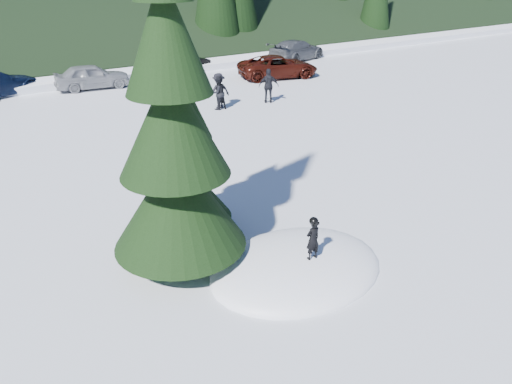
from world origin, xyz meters
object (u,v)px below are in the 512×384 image
child_skier (313,240)px  car_7 (297,50)px  adult_1 (269,86)px  adult_2 (219,91)px  car_6 (278,67)px  car_5 (184,63)px  car_4 (92,76)px  spruce_short (189,159)px  spruce_tall (173,136)px  adult_0 (218,93)px

child_skier → car_7: size_ratio=0.20×
adult_1 → adult_2: (-2.68, 0.53, -0.01)m
car_6 → car_7: bearing=-34.5°
child_skier → car_5: (7.80, 22.80, -0.36)m
adult_2 → car_4: adult_2 is taller
spruce_short → car_5: spruce_short is taller
adult_1 → car_4: 10.62m
spruce_short → spruce_tall: bearing=-125.5°
adult_2 → car_4: size_ratio=0.42×
spruce_short → adult_0: bearing=56.9°
adult_1 → car_4: adult_1 is taller
spruce_short → car_5: bearing=64.6°
child_skier → adult_0: (5.37, 13.89, -0.15)m
spruce_tall → car_5: 23.12m
adult_1 → adult_0: bearing=25.2°
adult_2 → car_6: size_ratio=0.35×
spruce_short → adult_2: (6.84, 10.47, -1.23)m
car_4 → car_7: bearing=-81.1°
adult_1 → car_7: 12.30m
spruce_tall → adult_1: (10.52, 11.34, -2.43)m
child_skier → adult_2: adult_2 is taller
child_skier → car_4: (1.43, 21.74, -0.27)m
car_6 → spruce_short: bearing=151.2°
child_skier → adult_0: 14.89m
car_7 → spruce_short: bearing=118.3°
car_4 → adult_2: bearing=-145.2°
child_skier → car_5: child_skier is taller
adult_0 → spruce_tall: bearing=53.6°
spruce_tall → car_6: size_ratio=1.71×
spruce_tall → car_7: bearing=46.4°
car_7 → adult_0: bearing=108.8°
adult_0 → car_5: bearing=-108.3°
child_skier → adult_2: size_ratio=0.58×
adult_2 → car_6: (6.65, 4.13, -0.18)m
child_skier → car_7: (16.80, 22.31, -0.24)m
car_6 → adult_0: bearing=136.4°
spruce_tall → car_6: 21.74m
adult_1 → car_6: (3.97, 4.66, -0.18)m
adult_0 → car_7: bearing=-146.6°
adult_1 → child_skier: bearing=91.1°
spruce_short → adult_1: size_ratio=3.03×
spruce_short → adult_2: bearing=56.9°
spruce_tall → child_skier: bearing=-43.2°
car_5 → car_6: 6.33m
car_7 → adult_2: bearing=108.5°
adult_0 → car_5: size_ratio=0.44×
adult_1 → adult_2: adult_1 is taller
spruce_tall → adult_1: 15.66m
adult_1 → car_7: size_ratio=0.35×
spruce_tall → adult_0: spruce_tall is taller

